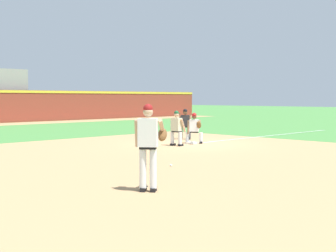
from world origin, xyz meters
The scene contains 9 objects.
ground_plane centered at (0.00, 0.00, 0.00)m, with size 160.00×160.00×0.00m, color #47843D.
infield_dirt_patch centered at (-4.10, -3.13, 0.00)m, with size 18.00×18.00×0.01m, color tan.
foul_line_stripe centered at (6.05, 0.00, 0.01)m, with size 12.10×0.10×0.00m, color white.
first_base_bag centered at (0.00, 0.00, 0.04)m, with size 0.38×0.38×0.09m, color white.
baseball centered at (-5.27, -4.03, 0.04)m, with size 0.07×0.07×0.07m, color white.
pitcher centered at (-8.16, -6.25, 1.06)m, with size 0.85×0.57×1.86m.
first_baseman centered at (0.23, 0.00, 0.73)m, with size 0.79×1.06×1.34m.
baserunner centered at (-1.02, -0.12, 0.79)m, with size 0.48×0.62×1.46m.
umpire centered at (1.46, 1.71, 0.79)m, with size 0.66×0.68×1.46m.
Camera 1 is at (-14.79, -13.50, 1.99)m, focal length 50.00 mm.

